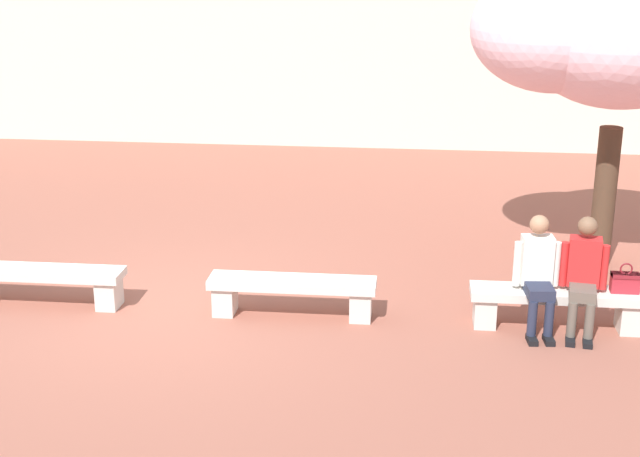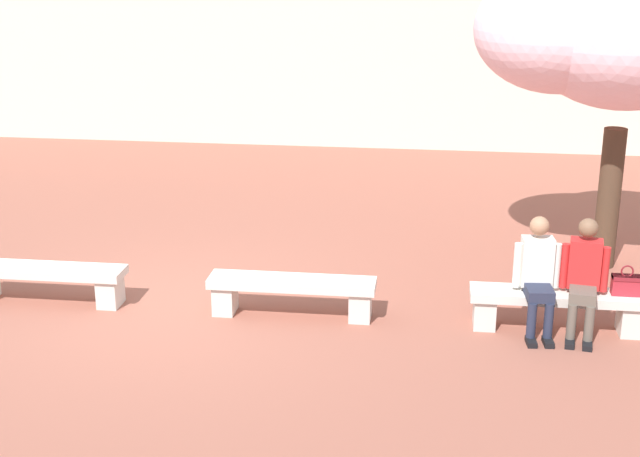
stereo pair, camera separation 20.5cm
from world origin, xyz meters
The scene contains 8 objects.
ground_plane centered at (0.00, 0.00, 0.00)m, with size 100.00×100.00×0.00m, color #8E5142.
stone_bench_near_west centered at (-1.48, 0.00, 0.31)m, with size 1.92×0.44×0.45m.
stone_bench_center centered at (1.48, 0.00, 0.31)m, with size 1.92×0.44×0.45m.
stone_bench_near_east centered at (4.44, 0.00, 0.31)m, with size 1.92×0.44×0.45m.
person_seated_left centered at (4.20, -0.05, 0.70)m, with size 0.51×0.71×1.29m.
person_seated_right centered at (4.69, -0.05, 0.70)m, with size 0.51×0.72×1.29m.
handbag centered at (5.15, 0.02, 0.58)m, with size 0.30×0.15×0.34m.
cherry_tree_main centered at (5.32, 2.25, 3.02)m, with size 3.80×2.60×3.95m.
Camera 1 is at (2.88, -9.36, 4.09)m, focal length 50.00 mm.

